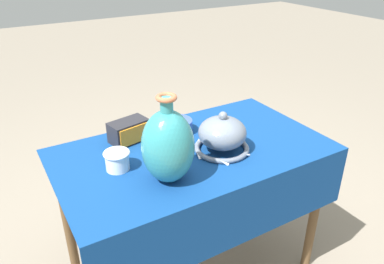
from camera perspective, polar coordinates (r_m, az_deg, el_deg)
name	(u,v)px	position (r m, az deg, el deg)	size (l,w,h in m)	color
display_table	(195,167)	(1.64, 0.48, -5.29)	(1.17, 0.67, 0.71)	brown
vase_tall_bulbous	(168,146)	(1.34, -3.69, -2.11)	(0.19, 0.19, 0.34)	teal
vase_dome_bell	(222,136)	(1.57, 4.63, -0.54)	(0.25, 0.23, 0.18)	slate
mosaic_tile_box	(129,131)	(1.68, -9.58, 0.15)	(0.18, 0.13, 0.10)	#232328
cup_wide_porcelain	(117,160)	(1.48, -11.34, -4.16)	(0.10, 0.10, 0.08)	white
pot_squat_cobalt	(177,126)	(1.74, -2.29, 0.91)	(0.14, 0.14, 0.06)	#3851A8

